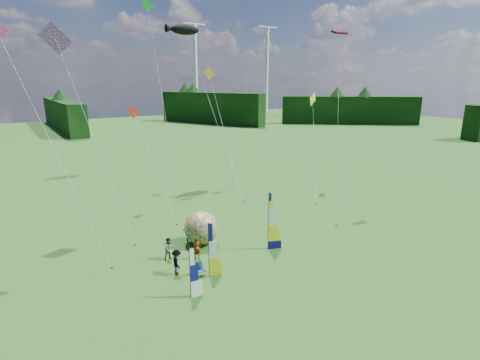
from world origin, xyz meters
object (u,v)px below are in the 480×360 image
side_banner_far (190,274)px  camp_chair (201,270)px  spectator_d (189,231)px  feather_banner_main (268,222)px  spectator_a (197,249)px  side_banner_left (209,250)px  spectator_c (177,262)px  kite_whale (212,102)px  spectator_b (169,249)px  bol_inflatable (201,228)px

side_banner_far → camp_chair: bearing=54.2°
spectator_d → camp_chair: (-1.72, -5.32, -0.38)m
feather_banner_main → spectator_d: bearing=154.8°
feather_banner_main → spectator_d: 6.39m
feather_banner_main → spectator_a: size_ratio=2.95×
side_banner_left → spectator_d: side_banner_left is taller
spectator_c → kite_whale: kite_whale is taller
feather_banner_main → spectator_c: size_ratio=2.63×
spectator_a → spectator_c: size_ratio=0.89×
spectator_b → spectator_d: spectator_d is taller
side_banner_far → camp_chair: (1.67, 1.92, -1.09)m
bol_inflatable → spectator_a: size_ratio=1.73×
side_banner_left → spectator_a: 2.85m
bol_inflatable → spectator_b: bearing=-160.5°
spectator_d → kite_whale: 17.50m
feather_banner_main → side_banner_far: 8.19m
spectator_c → kite_whale: 22.01m
side_banner_left → feather_banner_main: bearing=32.0°
bol_inflatable → camp_chair: 5.09m
feather_banner_main → bol_inflatable: feather_banner_main is taller
feather_banner_main → side_banner_left: (-5.58, -1.08, -0.39)m
side_banner_left → spectator_d: 5.82m
camp_chair → bol_inflatable: bearing=56.0°
spectator_a → kite_whale: 20.11m
spectator_c → bol_inflatable: bearing=-36.7°
feather_banner_main → side_banner_far: (-7.70, -2.73, -0.65)m
feather_banner_main → camp_chair: bearing=-151.3°
camp_chair → spectator_d: bearing=65.9°
side_banner_left → spectator_a: size_ratio=2.43×
feather_banner_main → bol_inflatable: (-3.69, 3.64, -0.91)m
side_banner_far → spectator_d: 8.03m
side_banner_left → spectator_b: side_banner_left is taller
feather_banner_main → spectator_a: bearing=-175.5°
feather_banner_main → kite_whale: bearing=95.4°
bol_inflatable → spectator_c: (-3.50, -3.29, -0.46)m
side_banner_far → bol_inflatable: (4.01, 6.37, -0.27)m
bol_inflatable → spectator_a: bearing=-124.0°
side_banner_far → camp_chair: size_ratio=3.25×
spectator_d → spectator_c: bearing=81.7°
feather_banner_main → spectator_c: feather_banner_main is taller
feather_banner_main → camp_chair: feather_banner_main is taller
bol_inflatable → spectator_b: (-3.11, -1.10, -0.49)m
kite_whale → spectator_b: bearing=-131.3°
camp_chair → kite_whale: bearing=52.1°
spectator_a → spectator_c: spectator_c is taller
side_banner_left → camp_chair: size_ratio=3.80×
spectator_c → spectator_d: size_ratio=0.98×
spectator_a → camp_chair: 2.51m
feather_banner_main → spectator_c: (-7.19, 0.35, -1.37)m
spectator_b → side_banner_far: bearing=-106.8°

